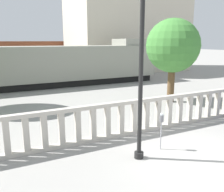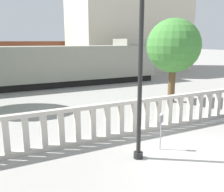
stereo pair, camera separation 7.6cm
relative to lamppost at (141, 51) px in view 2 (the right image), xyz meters
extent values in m
plane|color=gray|center=(1.60, -1.02, -3.41)|extent=(160.00, 160.00, 0.00)
cube|color=#BCB5A8|center=(1.60, 1.94, -3.34)|extent=(15.37, 0.24, 0.14)
cube|color=#BCB5A8|center=(1.60, 1.94, -2.07)|extent=(15.37, 0.24, 0.14)
cube|color=#BCB5A8|center=(-3.77, 1.94, -2.71)|extent=(0.20, 0.20, 1.13)
cube|color=#BCB5A8|center=(-3.17, 1.94, -2.71)|extent=(0.20, 0.20, 1.13)
cube|color=#BCB5A8|center=(-2.58, 1.94, -2.71)|extent=(0.20, 0.20, 1.13)
cube|color=#BCB5A8|center=(-1.98, 1.94, -2.71)|extent=(0.20, 0.20, 1.13)
cube|color=#BCB5A8|center=(-1.38, 1.94, -2.71)|extent=(0.20, 0.20, 1.13)
cube|color=#BCB5A8|center=(-0.79, 1.94, -2.71)|extent=(0.20, 0.20, 1.13)
cube|color=#BCB5A8|center=(-0.19, 1.94, -2.71)|extent=(0.20, 0.20, 1.13)
cube|color=#BCB5A8|center=(0.41, 1.94, -2.71)|extent=(0.20, 0.20, 1.13)
cube|color=#BCB5A8|center=(1.00, 1.94, -2.71)|extent=(0.20, 0.20, 1.13)
cube|color=#BCB5A8|center=(1.60, 1.94, -2.71)|extent=(0.20, 0.20, 1.13)
cube|color=#BCB5A8|center=(2.20, 1.94, -2.71)|extent=(0.20, 0.20, 1.13)
cube|color=#BCB5A8|center=(2.79, 1.94, -2.71)|extent=(0.20, 0.20, 1.13)
cube|color=#BCB5A8|center=(3.39, 1.94, -2.71)|extent=(0.20, 0.20, 1.13)
cube|color=#BCB5A8|center=(3.99, 1.94, -2.71)|extent=(0.20, 0.20, 1.13)
cube|color=#BCB5A8|center=(4.59, 1.94, -2.71)|extent=(0.20, 0.20, 1.13)
cube|color=#BCB5A8|center=(5.18, 1.94, -2.71)|extent=(0.20, 0.20, 1.13)
cube|color=#BCB5A8|center=(5.78, 1.94, -2.71)|extent=(0.20, 0.20, 1.13)
cylinder|color=black|center=(0.00, 0.00, -3.31)|extent=(0.30, 0.30, 0.20)
cylinder|color=black|center=(0.00, 0.00, -0.49)|extent=(0.14, 0.14, 5.43)
cylinder|color=#99999E|center=(1.04, 0.22, -2.91)|extent=(0.04, 0.04, 1.01)
cylinder|color=slate|center=(1.04, 0.22, -2.29)|extent=(0.14, 0.14, 0.22)
sphere|color=#B2B7BC|center=(1.04, 0.22, -2.15)|extent=(0.12, 0.12, 0.12)
cube|color=black|center=(-2.71, 14.27, -3.14)|extent=(24.84, 2.47, 0.55)
cube|color=gray|center=(-2.71, 14.27, -1.50)|extent=(25.34, 3.08, 2.73)
cube|color=gray|center=(8.46, 14.27, 0.16)|extent=(3.00, 2.78, 0.60)
cube|color=brown|center=(7.78, 28.35, 0.51)|extent=(3.00, 2.48, 0.60)
cube|color=beige|center=(12.27, 21.90, 2.91)|extent=(14.00, 8.47, 12.64)
cylinder|color=brown|center=(5.89, 5.53, -2.30)|extent=(0.42, 0.42, 2.22)
sphere|color=#428438|center=(5.89, 5.53, 0.01)|extent=(3.19, 3.19, 3.19)
camera|label=1|loc=(-4.16, -6.25, 0.31)|focal=40.00mm
camera|label=2|loc=(-4.09, -6.28, 0.31)|focal=40.00mm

